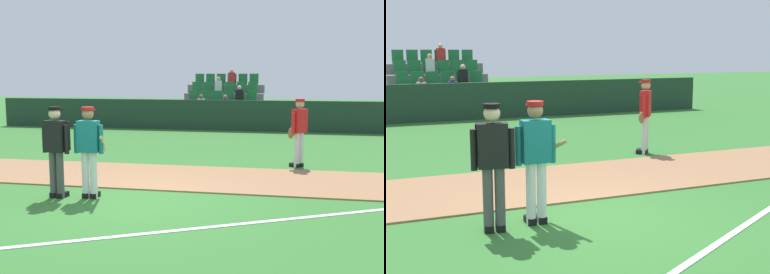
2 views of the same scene
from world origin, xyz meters
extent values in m
plane|color=#33702D|center=(0.00, 0.00, 0.00)|extent=(80.00, 80.00, 0.00)
cube|color=#9E704C|center=(0.00, 2.25, 0.01)|extent=(28.00, 2.65, 0.03)
cube|color=#1E3828|center=(0.00, 11.85, 0.65)|extent=(20.00, 0.16, 1.31)
cube|color=slate|center=(0.00, 14.15, 0.15)|extent=(3.90, 3.80, 0.30)
cube|color=slate|center=(0.00, 12.87, 0.50)|extent=(3.80, 0.85, 0.40)
cube|color=#1E6B38|center=(-1.38, 12.77, 0.75)|extent=(0.44, 0.40, 0.08)
cube|color=#1E6B38|center=(-1.38, 12.99, 1.00)|extent=(0.44, 0.08, 0.50)
cube|color=#1E6B38|center=(-0.83, 12.77, 0.75)|extent=(0.44, 0.40, 0.08)
cube|color=#1E6B38|center=(-0.83, 12.99, 1.00)|extent=(0.44, 0.08, 0.50)
cube|color=silver|center=(-0.83, 12.82, 1.05)|extent=(0.32, 0.22, 0.52)
sphere|color=brown|center=(-0.83, 12.82, 1.40)|extent=(0.20, 0.20, 0.20)
cube|color=#1E6B38|center=(-0.28, 12.77, 0.75)|extent=(0.44, 0.40, 0.08)
cube|color=#1E6B38|center=(-0.28, 12.99, 1.00)|extent=(0.44, 0.08, 0.50)
cube|color=#1E6B38|center=(0.28, 12.77, 0.75)|extent=(0.44, 0.40, 0.08)
cube|color=#1E6B38|center=(0.28, 12.99, 1.00)|extent=(0.44, 0.08, 0.50)
cube|color=#263F99|center=(0.28, 12.82, 1.05)|extent=(0.32, 0.22, 0.52)
sphere|color=#9E7051|center=(0.28, 12.82, 1.40)|extent=(0.20, 0.20, 0.20)
cube|color=#1E6B38|center=(0.82, 12.77, 0.75)|extent=(0.44, 0.40, 0.08)
cube|color=#1E6B38|center=(0.82, 12.99, 1.00)|extent=(0.44, 0.08, 0.50)
cube|color=#1E6B38|center=(1.38, 12.77, 0.75)|extent=(0.44, 0.40, 0.08)
cube|color=#1E6B38|center=(1.38, 12.99, 1.00)|extent=(0.44, 0.08, 0.50)
cube|color=slate|center=(0.00, 13.72, 0.90)|extent=(3.80, 0.85, 0.40)
cube|color=#1E6B38|center=(-1.38, 13.62, 1.15)|extent=(0.44, 0.40, 0.08)
cube|color=#1E6B38|center=(-1.38, 13.84, 1.40)|extent=(0.44, 0.08, 0.50)
cube|color=#1E6B38|center=(-0.83, 13.62, 1.15)|extent=(0.44, 0.40, 0.08)
cube|color=#1E6B38|center=(-0.83, 13.84, 1.40)|extent=(0.44, 0.08, 0.50)
cube|color=#1E6B38|center=(-0.28, 13.62, 1.15)|extent=(0.44, 0.40, 0.08)
cube|color=#1E6B38|center=(-0.28, 13.84, 1.40)|extent=(0.44, 0.08, 0.50)
cube|color=#1E6B38|center=(0.28, 13.62, 1.15)|extent=(0.44, 0.40, 0.08)
cube|color=#1E6B38|center=(0.28, 13.84, 1.40)|extent=(0.44, 0.08, 0.50)
cube|color=#1E6B38|center=(0.82, 13.62, 1.15)|extent=(0.44, 0.40, 0.08)
cube|color=#1E6B38|center=(0.82, 13.84, 1.40)|extent=(0.44, 0.08, 0.50)
cube|color=black|center=(0.82, 13.67, 1.45)|extent=(0.32, 0.22, 0.52)
sphere|color=beige|center=(0.82, 13.67, 1.80)|extent=(0.20, 0.20, 0.20)
cube|color=#1E6B38|center=(1.38, 13.62, 1.15)|extent=(0.44, 0.40, 0.08)
cube|color=#1E6B38|center=(1.38, 13.84, 1.40)|extent=(0.44, 0.08, 0.50)
cube|color=slate|center=(0.00, 14.57, 1.30)|extent=(3.80, 0.85, 0.40)
cube|color=#1E6B38|center=(-1.38, 14.47, 1.55)|extent=(0.44, 0.40, 0.08)
cube|color=#1E6B38|center=(-1.38, 14.69, 1.80)|extent=(0.44, 0.08, 0.50)
cube|color=#1E6B38|center=(-0.83, 14.47, 1.55)|extent=(0.44, 0.40, 0.08)
cube|color=#1E6B38|center=(-0.83, 14.69, 1.80)|extent=(0.44, 0.08, 0.50)
cube|color=#1E6B38|center=(-0.28, 14.47, 1.55)|extent=(0.44, 0.40, 0.08)
cube|color=#1E6B38|center=(-0.28, 14.69, 1.80)|extent=(0.44, 0.08, 0.50)
cube|color=silver|center=(-0.28, 14.52, 1.85)|extent=(0.32, 0.22, 0.52)
sphere|color=tan|center=(-0.28, 14.52, 2.20)|extent=(0.20, 0.20, 0.20)
cube|color=#1E6B38|center=(0.28, 14.47, 1.55)|extent=(0.44, 0.40, 0.08)
cube|color=#1E6B38|center=(0.28, 14.69, 1.80)|extent=(0.44, 0.08, 0.50)
cube|color=#1E6B38|center=(0.82, 14.47, 1.55)|extent=(0.44, 0.40, 0.08)
cube|color=#1E6B38|center=(0.82, 14.69, 1.80)|extent=(0.44, 0.08, 0.50)
cube|color=#1E6B38|center=(1.38, 14.47, 1.55)|extent=(0.44, 0.40, 0.08)
cube|color=#1E6B38|center=(1.38, 14.69, 1.80)|extent=(0.44, 0.08, 0.50)
cube|color=slate|center=(0.00, 15.42, 1.70)|extent=(3.80, 0.85, 0.40)
cube|color=#1E6B38|center=(-1.38, 15.32, 1.95)|extent=(0.44, 0.40, 0.08)
cube|color=#1E6B38|center=(-1.38, 15.54, 2.20)|extent=(0.44, 0.08, 0.50)
cube|color=#1E6B38|center=(-0.83, 15.32, 1.95)|extent=(0.44, 0.40, 0.08)
cube|color=#1E6B38|center=(-0.83, 15.54, 2.20)|extent=(0.44, 0.08, 0.50)
cube|color=#1E6B38|center=(-0.28, 15.32, 1.95)|extent=(0.44, 0.40, 0.08)
cube|color=#1E6B38|center=(-0.28, 15.54, 2.20)|extent=(0.44, 0.08, 0.50)
cube|color=#1E6B38|center=(0.28, 15.32, 1.95)|extent=(0.44, 0.40, 0.08)
cube|color=#1E6B38|center=(0.28, 15.54, 2.20)|extent=(0.44, 0.08, 0.50)
cube|color=red|center=(0.28, 15.37, 2.25)|extent=(0.32, 0.22, 0.52)
sphere|color=beige|center=(0.28, 15.37, 2.60)|extent=(0.20, 0.20, 0.20)
cube|color=#1E6B38|center=(0.82, 15.32, 1.95)|extent=(0.44, 0.40, 0.08)
cube|color=#1E6B38|center=(0.82, 15.54, 2.20)|extent=(0.44, 0.08, 0.50)
cube|color=#1E6B38|center=(1.38, 15.32, 1.95)|extent=(0.44, 0.40, 0.08)
cube|color=#1E6B38|center=(1.38, 15.54, 2.20)|extent=(0.44, 0.08, 0.50)
cylinder|color=white|center=(-0.84, 0.14, 0.45)|extent=(0.14, 0.14, 0.90)
cylinder|color=white|center=(-0.68, 0.14, 0.45)|extent=(0.14, 0.14, 0.90)
cube|color=black|center=(-0.84, 0.20, 0.05)|extent=(0.12, 0.26, 0.10)
cube|color=black|center=(-0.68, 0.20, 0.05)|extent=(0.12, 0.26, 0.10)
cube|color=#197075|center=(-0.76, 0.14, 1.20)|extent=(0.40, 0.22, 0.60)
cylinder|color=#197075|center=(-1.01, 0.14, 1.15)|extent=(0.09, 0.09, 0.55)
cylinder|color=#197075|center=(-0.51, 0.14, 1.15)|extent=(0.09, 0.09, 0.55)
sphere|color=#9E7051|center=(-0.76, 0.14, 1.63)|extent=(0.22, 0.22, 0.22)
cylinder|color=#B21919|center=(-0.76, 0.14, 1.73)|extent=(0.23, 0.23, 0.06)
cube|color=#B21919|center=(-0.76, 0.24, 1.70)|extent=(0.18, 0.12, 0.02)
cylinder|color=tan|center=(-0.51, 0.24, 1.05)|extent=(0.29, 0.78, 0.41)
cylinder|color=#4C4C4C|center=(-1.47, 0.06, 0.45)|extent=(0.14, 0.14, 0.90)
cylinder|color=#4C4C4C|center=(-1.32, 0.04, 0.45)|extent=(0.14, 0.14, 0.90)
cube|color=black|center=(-1.46, 0.12, 0.05)|extent=(0.16, 0.28, 0.10)
cube|color=black|center=(-1.31, 0.10, 0.05)|extent=(0.16, 0.28, 0.10)
cube|color=black|center=(-1.39, 0.05, 1.20)|extent=(0.43, 0.28, 0.60)
cylinder|color=black|center=(-1.64, 0.09, 1.15)|extent=(0.09, 0.09, 0.55)
cylinder|color=black|center=(-1.15, 0.01, 1.15)|extent=(0.09, 0.09, 0.55)
sphere|color=beige|center=(-1.39, 0.05, 1.63)|extent=(0.22, 0.22, 0.22)
cylinder|color=black|center=(-1.39, 0.05, 1.73)|extent=(0.23, 0.23, 0.06)
cube|color=black|center=(-1.38, 0.15, 1.70)|extent=(0.20, 0.15, 0.02)
cube|color=black|center=(-1.37, 0.18, 1.20)|extent=(0.45, 0.15, 0.56)
cylinder|color=silver|center=(3.22, 4.01, 0.45)|extent=(0.14, 0.14, 0.90)
cylinder|color=silver|center=(3.32, 4.14, 0.45)|extent=(0.14, 0.14, 0.90)
cube|color=black|center=(3.17, 4.05, 0.05)|extent=(0.28, 0.26, 0.10)
cube|color=black|center=(3.27, 4.18, 0.05)|extent=(0.28, 0.26, 0.10)
cube|color=red|center=(3.27, 4.08, 1.20)|extent=(0.42, 0.45, 0.60)
cylinder|color=red|center=(3.11, 3.88, 1.15)|extent=(0.09, 0.09, 0.55)
cylinder|color=red|center=(3.42, 4.27, 1.15)|extent=(0.09, 0.09, 0.55)
sphere|color=tan|center=(3.27, 4.08, 1.63)|extent=(0.22, 0.22, 0.22)
cylinder|color=#B21919|center=(3.27, 4.08, 1.73)|extent=(0.23, 0.23, 0.06)
cube|color=#B21919|center=(3.19, 4.14, 1.70)|extent=(0.21, 0.22, 0.02)
ellipsoid|color=brown|center=(3.06, 3.90, 0.90)|extent=(0.22, 0.23, 0.28)
camera|label=1|loc=(2.85, -8.07, 2.34)|focal=43.61mm
camera|label=2|loc=(-3.05, -6.79, 2.46)|focal=49.67mm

